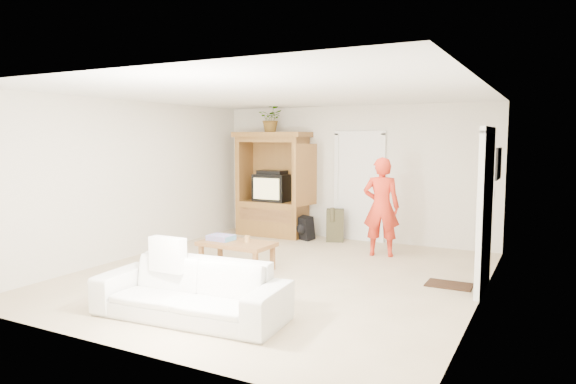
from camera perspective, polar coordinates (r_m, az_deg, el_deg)
name	(u,v)px	position (r m, az deg, el deg)	size (l,w,h in m)	color
floor	(279,275)	(7.55, -1.06, -9.20)	(6.00, 6.00, 0.00)	tan
ceiling	(278,94)	(7.31, -1.10, 10.87)	(6.00, 6.00, 0.00)	white
wall_back	(353,173)	(10.04, 7.19, 2.08)	(5.50, 5.50, 0.00)	silver
wall_front	(120,213)	(4.92, -18.16, -2.23)	(5.50, 5.50, 0.00)	silver
wall_left	(135,179)	(8.96, -16.68, 1.40)	(6.00, 6.00, 0.00)	silver
wall_right	(483,196)	(6.46, 20.82, -0.42)	(6.00, 6.00, 0.00)	silver
armoire	(273,191)	(10.43, -1.63, 0.11)	(1.82, 1.14, 2.10)	olive
door_back	(359,188)	(9.98, 7.92, 0.43)	(0.85, 0.05, 2.04)	white
doorway_right	(486,213)	(7.09, 21.13, -2.18)	(0.05, 0.90, 2.04)	black
framed_picture	(499,164)	(8.33, 22.35, 2.94)	(0.03, 0.60, 0.48)	black
doormat	(449,285)	(7.36, 17.49, -9.81)	(0.60, 0.40, 0.02)	#382316
plant	(271,119)	(10.37, -1.85, 8.13)	(0.48, 0.41, 0.53)	#4C7238
man	(381,207)	(8.74, 10.33, -1.63)	(0.61, 0.40, 1.67)	red
sofa	(191,290)	(5.86, -10.77, -10.63)	(2.15, 0.84, 0.63)	silver
coffee_table	(237,245)	(7.83, -5.73, -5.92)	(1.15, 0.65, 0.42)	#915E32
towel	(221,238)	(7.97, -7.46, -5.04)	(0.38, 0.28, 0.08)	#C74294
candle	(247,239)	(7.77, -4.58, -5.22)	(0.08, 0.08, 0.10)	tan
backpack_black	(304,228)	(10.05, 1.83, -4.06)	(0.36, 0.21, 0.45)	black
backpack_olive	(335,225)	(9.91, 5.25, -3.71)	(0.33, 0.24, 0.62)	#47442B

